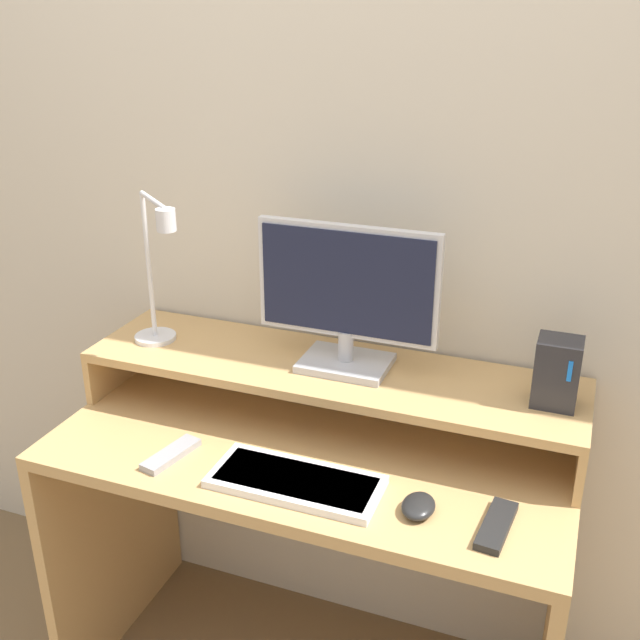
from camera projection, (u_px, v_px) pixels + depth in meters
wall_back at (357, 201)px, 1.81m from camera, size 6.00×0.05×2.50m
desk at (310, 522)px, 1.81m from camera, size 1.20×0.57×0.75m
monitor_shelf at (329, 374)px, 1.79m from camera, size 1.20×0.31×0.14m
monitor at (347, 296)px, 1.71m from camera, size 0.43×0.16×0.35m
desk_lamp at (157, 280)px, 1.80m from camera, size 0.21×0.18×0.39m
router_dock at (557, 372)px, 1.58m from camera, size 0.09×0.08×0.15m
keyboard at (296, 481)px, 1.58m from camera, size 0.36×0.16×0.02m
mouse at (418, 506)px, 1.49m from camera, size 0.07×0.09×0.03m
remote_control at (171, 454)px, 1.68m from camera, size 0.08×0.16×0.02m
remote_secondary at (496, 526)px, 1.45m from camera, size 0.06×0.16×0.02m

